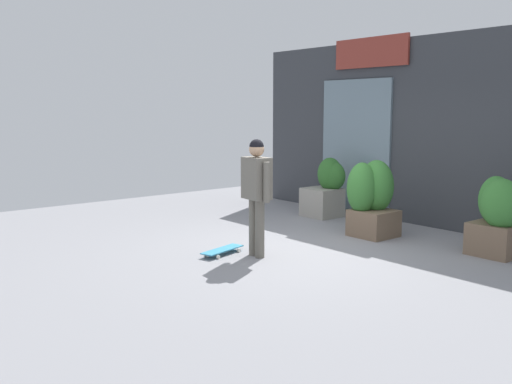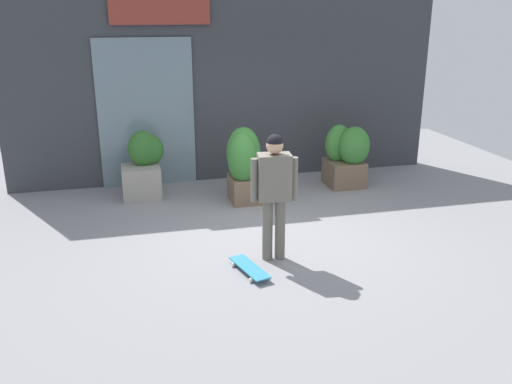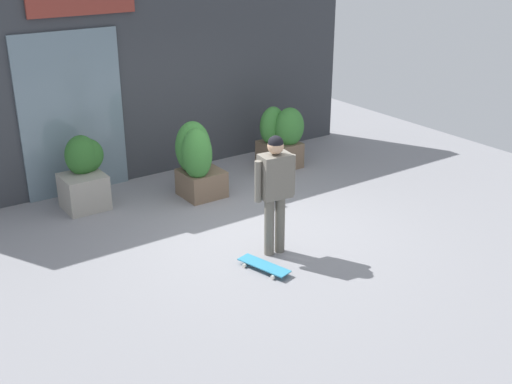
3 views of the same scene
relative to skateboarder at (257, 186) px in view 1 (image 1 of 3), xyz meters
name	(u,v)px [view 1 (image 1 of 3)]	position (x,y,z in m)	size (l,w,h in m)	color
ground_plane	(299,251)	(0.15, 0.68, -0.98)	(12.00, 12.00, 0.00)	gray
building_facade	(423,132)	(0.08, 3.69, 0.64)	(7.84, 0.31, 3.32)	#383A3F
skateboarder	(257,186)	(0.00, 0.00, 0.00)	(0.58, 0.31, 1.62)	#666056
skateboard	(222,250)	(-0.39, -0.30, -0.92)	(0.38, 0.75, 0.08)	teal
planter_box_left	(327,187)	(-1.46, 2.92, -0.43)	(0.73, 0.65, 1.12)	gray
planter_box_right	(498,216)	(2.07, 2.62, -0.43)	(0.73, 0.68, 1.10)	brown
planter_box_mid	(371,197)	(0.14, 2.26, -0.35)	(0.70, 0.77, 1.22)	brown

